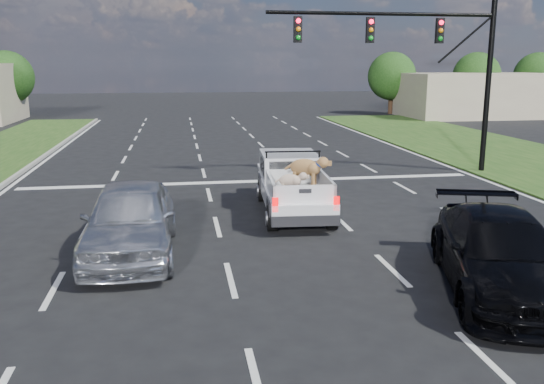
{
  "coord_description": "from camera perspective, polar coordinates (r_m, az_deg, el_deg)",
  "views": [
    {
      "loc": [
        -2.7,
        -11.19,
        4.35
      ],
      "look_at": [
        -0.56,
        2.0,
        1.37
      ],
      "focal_mm": 38.0,
      "sensor_mm": 36.0,
      "label": 1
    }
  ],
  "objects": [
    {
      "name": "black_coupe",
      "position": [
        12.04,
        21.71,
        -5.7
      ],
      "size": [
        3.55,
        5.64,
        1.52
      ],
      "primitive_type": "imported",
      "rotation": [
        0.0,
        0.0,
        -0.29
      ],
      "color": "black",
      "rests_on": "ground"
    },
    {
      "name": "pickup_truck",
      "position": [
        17.14,
        2.1,
        0.85
      ],
      "size": [
        2.14,
        5.04,
        1.85
      ],
      "rotation": [
        0.0,
        0.0,
        -0.07
      ],
      "color": "black",
      "rests_on": "ground"
    },
    {
      "name": "tree_far_d",
      "position": [
        52.63,
        11.79,
        11.17
      ],
      "size": [
        4.2,
        4.2,
        5.4
      ],
      "color": "#332114",
      "rests_on": "ground"
    },
    {
      "name": "tree_far_e",
      "position": [
        55.98,
        19.6,
        10.78
      ],
      "size": [
        4.2,
        4.2,
        5.4
      ],
      "color": "#332114",
      "rests_on": "ground"
    },
    {
      "name": "tree_far_f",
      "position": [
        59.08,
        24.79,
        10.42
      ],
      "size": [
        4.2,
        4.2,
        5.4
      ],
      "color": "#332114",
      "rests_on": "ground"
    },
    {
      "name": "ground",
      "position": [
        12.3,
        4.1,
        -8.17
      ],
      "size": [
        160.0,
        160.0,
        0.0
      ],
      "primitive_type": "plane",
      "color": "black",
      "rests_on": "ground"
    },
    {
      "name": "tree_far_c",
      "position": [
        50.96,
        -24.8,
        10.25
      ],
      "size": [
        4.2,
        4.2,
        5.4
      ],
      "color": "#332114",
      "rests_on": "ground"
    },
    {
      "name": "traffic_signal",
      "position": [
        23.84,
        15.69,
        13.02
      ],
      "size": [
        9.11,
        0.31,
        7.0
      ],
      "color": "black",
      "rests_on": "ground"
    },
    {
      "name": "silver_sedan",
      "position": [
        13.68,
        -13.86,
        -2.64
      ],
      "size": [
        2.07,
        5.01,
        1.7
      ],
      "primitive_type": "imported",
      "rotation": [
        0.0,
        0.0,
        -0.01
      ],
      "color": "silver",
      "rests_on": "ground"
    },
    {
      "name": "building_right",
      "position": [
        51.56,
        19.64,
        9.03
      ],
      "size": [
        12.0,
        7.0,
        3.6
      ],
      "primitive_type": "cube",
      "color": "tan",
      "rests_on": "ground"
    },
    {
      "name": "road_markings",
      "position": [
        18.47,
        -0.58,
        -1.03
      ],
      "size": [
        17.75,
        60.0,
        0.01
      ],
      "color": "silver",
      "rests_on": "ground"
    }
  ]
}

